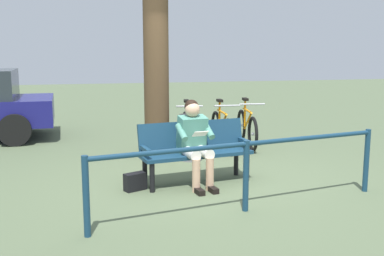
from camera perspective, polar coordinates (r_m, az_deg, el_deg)
name	(u,v)px	position (r m, az deg, el deg)	size (l,w,h in m)	color
ground_plane	(211,181)	(6.72, 2.42, -6.62)	(40.00, 40.00, 0.00)	#566647
bench	(195,147)	(6.59, 0.33, -2.41)	(1.66, 0.72, 0.87)	navy
person_reading	(195,139)	(6.38, 0.33, -1.35)	(0.53, 0.81, 1.20)	#4C8C7A
handbag	(135,182)	(6.32, -7.05, -6.62)	(0.30, 0.14, 0.24)	black
tree_trunk	(156,66)	(7.85, -4.46, 7.64)	(0.43, 0.43, 3.22)	#4C3823
litter_bin	(191,137)	(7.90, -0.14, -1.16)	(0.40, 0.40, 0.79)	slate
bicycle_red	(247,128)	(9.13, 6.80, 0.01)	(0.48, 1.67, 0.94)	black
bicycle_green	(222,130)	(8.85, 3.69, -0.25)	(0.48, 1.68, 0.94)	black
bicycle_purple	(187,131)	(8.76, -0.57, -0.35)	(0.48, 1.67, 0.94)	black
railing_fence	(246,161)	(5.41, 6.74, -4.04)	(3.73, 0.78, 0.85)	navy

